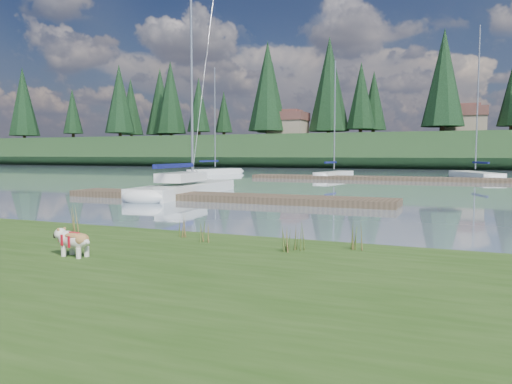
% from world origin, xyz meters
% --- Properties ---
extents(ground, '(200.00, 200.00, 0.00)m').
position_xyz_m(ground, '(0.00, 30.00, 0.00)').
color(ground, '#8296AA').
rests_on(ground, ground).
extents(bank, '(60.00, 9.00, 0.35)m').
position_xyz_m(bank, '(0.00, -6.00, 0.17)').
color(bank, '#2E4B1A').
rests_on(bank, ground).
extents(ridge, '(200.00, 20.00, 5.00)m').
position_xyz_m(ridge, '(0.00, 73.00, 2.50)').
color(ridge, '#1C361A').
rests_on(ridge, ground).
extents(bulldog, '(0.80, 0.38, 0.48)m').
position_xyz_m(bulldog, '(0.14, -4.72, 0.65)').
color(bulldog, silver).
rests_on(bulldog, bank).
extents(sailboat_main, '(3.08, 10.48, 14.70)m').
position_xyz_m(sailboat_main, '(-7.22, 11.99, 0.42)').
color(sailboat_main, white).
rests_on(sailboat_main, ground).
extents(dock_near, '(16.00, 2.00, 0.30)m').
position_xyz_m(dock_near, '(-4.00, 9.00, 0.15)').
color(dock_near, '#4C3D2C').
rests_on(dock_near, ground).
extents(dock_far, '(26.00, 2.20, 0.30)m').
position_xyz_m(dock_far, '(2.00, 30.00, 0.15)').
color(dock_far, '#4C3D2C').
rests_on(dock_far, ground).
extents(sailboat_bg_0, '(3.54, 7.78, 11.15)m').
position_xyz_m(sailboat_bg_0, '(-17.70, 35.74, 0.32)').
color(sailboat_bg_0, white).
rests_on(sailboat_bg_0, ground).
extents(sailboat_bg_1, '(2.32, 7.03, 10.43)m').
position_xyz_m(sailboat_bg_1, '(-4.38, 32.79, 0.33)').
color(sailboat_bg_1, white).
rests_on(sailboat_bg_1, ground).
extents(sailboat_bg_3, '(4.87, 9.15, 13.25)m').
position_xyz_m(sailboat_bg_3, '(6.84, 36.91, 0.32)').
color(sailboat_bg_3, white).
rests_on(sailboat_bg_3, ground).
extents(weed_0, '(0.17, 0.14, 0.59)m').
position_xyz_m(weed_0, '(0.82, -2.25, 0.60)').
color(weed_0, '#475B23').
rests_on(weed_0, bank).
extents(weed_1, '(0.17, 0.14, 0.51)m').
position_xyz_m(weed_1, '(1.57, -2.56, 0.56)').
color(weed_1, '#475B23').
rests_on(weed_1, bank).
extents(weed_2, '(0.17, 0.14, 0.60)m').
position_xyz_m(weed_2, '(3.58, -2.71, 0.60)').
color(weed_2, '#475B23').
rests_on(weed_2, bank).
extents(weed_3, '(0.17, 0.14, 0.64)m').
position_xyz_m(weed_3, '(-1.86, -2.49, 0.62)').
color(weed_3, '#475B23').
rests_on(weed_3, bank).
extents(weed_4, '(0.17, 0.14, 0.53)m').
position_xyz_m(weed_4, '(3.39, -2.93, 0.57)').
color(weed_4, '#475B23').
rests_on(weed_4, bank).
extents(weed_5, '(0.17, 0.14, 0.57)m').
position_xyz_m(weed_5, '(4.56, -2.24, 0.59)').
color(weed_5, '#475B23').
rests_on(weed_5, bank).
extents(mud_lip, '(60.00, 0.50, 0.14)m').
position_xyz_m(mud_lip, '(0.00, -1.60, 0.07)').
color(mud_lip, '#33281C').
rests_on(mud_lip, ground).
extents(conifer_0, '(5.72, 5.72, 14.15)m').
position_xyz_m(conifer_0, '(-55.00, 67.00, 12.64)').
color(conifer_0, '#382619').
rests_on(conifer_0, ridge).
extents(conifer_1, '(4.40, 4.40, 11.30)m').
position_xyz_m(conifer_1, '(-40.00, 71.00, 11.28)').
color(conifer_1, '#382619').
rests_on(conifer_1, ridge).
extents(conifer_2, '(6.60, 6.60, 16.05)m').
position_xyz_m(conifer_2, '(-25.00, 68.00, 13.54)').
color(conifer_2, '#382619').
rests_on(conifer_2, ridge).
extents(conifer_3, '(4.84, 4.84, 12.25)m').
position_xyz_m(conifer_3, '(-10.00, 72.00, 11.74)').
color(conifer_3, '#382619').
rests_on(conifer_3, ridge).
extents(conifer_4, '(6.16, 6.16, 15.10)m').
position_xyz_m(conifer_4, '(3.00, 66.00, 13.09)').
color(conifer_4, '#382619').
rests_on(conifer_4, ridge).
extents(house_0, '(6.30, 5.30, 4.65)m').
position_xyz_m(house_0, '(-22.00, 70.00, 7.31)').
color(house_0, gray).
rests_on(house_0, ridge).
extents(house_1, '(6.30, 5.30, 4.65)m').
position_xyz_m(house_1, '(6.00, 71.00, 7.31)').
color(house_1, gray).
rests_on(house_1, ridge).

